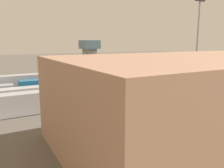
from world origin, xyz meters
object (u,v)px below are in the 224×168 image
(train_on_track_0, at_px, (206,68))
(control_tower, at_px, (90,56))
(light_mast_1, at_px, (198,31))
(train_on_track_3, at_px, (121,86))
(train_on_track_4, at_px, (86,95))
(maintenance_shed, at_px, (199,97))
(train_on_track_1, at_px, (62,82))

(train_on_track_0, relative_size, control_tower, 0.75)
(train_on_track_0, bearing_deg, light_mast_1, 34.82)
(light_mast_1, distance_m, control_tower, 39.54)
(train_on_track_3, relative_size, train_on_track_0, 6.64)
(train_on_track_4, xyz_separation_m, maintenance_shed, (-7.07, 21.54, 3.37))
(train_on_track_1, bearing_deg, train_on_track_4, 91.95)
(train_on_track_3, relative_size, control_tower, 5.00)
(train_on_track_4, xyz_separation_m, light_mast_1, (-28.06, 2.72, 13.11))
(train_on_track_1, height_order, control_tower, control_tower)
(train_on_track_4, bearing_deg, train_on_track_0, -161.77)
(train_on_track_1, distance_m, maintenance_shed, 37.42)
(train_on_track_0, bearing_deg, train_on_track_3, 16.84)
(train_on_track_4, relative_size, light_mast_1, 3.88)
(train_on_track_4, distance_m, control_tower, 38.04)
(train_on_track_4, relative_size, control_tower, 6.83)
(train_on_track_0, height_order, maintenance_shed, maintenance_shed)
(train_on_track_3, height_order, light_mast_1, light_mast_1)
(light_mast_1, xyz_separation_m, control_tower, (12.26, -36.85, -7.43))
(train_on_track_1, height_order, maintenance_shed, maintenance_shed)
(train_on_track_0, xyz_separation_m, control_tower, (44.92, -14.13, 5.61))
(train_on_track_3, relative_size, train_on_track_1, 0.69)
(train_on_track_3, height_order, train_on_track_1, train_on_track_1)
(train_on_track_0, bearing_deg, control_tower, -17.46)
(train_on_track_1, xyz_separation_m, train_on_track_0, (-61.24, -5.00, -0.46))
(train_on_track_0, relative_size, maintenance_shed, 0.27)
(train_on_track_1, relative_size, maintenance_shed, 2.60)
(train_on_track_0, relative_size, light_mast_1, 0.43)
(train_on_track_3, distance_m, train_on_track_1, 15.38)
(light_mast_1, bearing_deg, train_on_track_1, -31.80)
(train_on_track_3, height_order, train_on_track_0, train_on_track_0)
(train_on_track_0, distance_m, maintenance_shed, 67.94)
(train_on_track_4, bearing_deg, maintenance_shed, 108.18)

